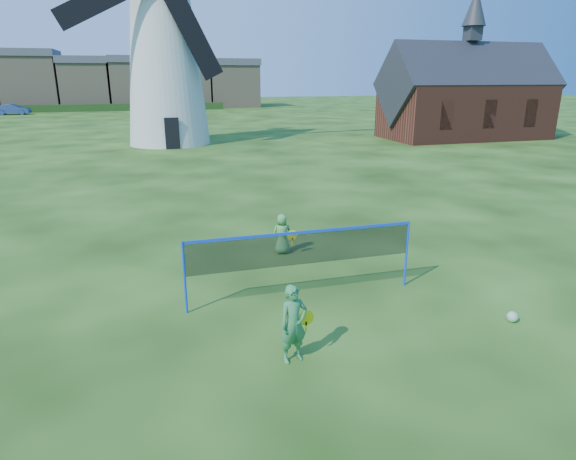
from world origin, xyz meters
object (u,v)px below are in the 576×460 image
Objects in this scene: player_boy at (282,234)px; windmill at (165,57)px; badminton_net at (303,249)px; chapel at (466,98)px; player_girl at (294,324)px; play_ball at (512,317)px; car_right at (13,109)px.

windmill is at bearing -78.03° from player_boy.
player_boy is at bearing 83.12° from badminton_net.
player_boy is at bearing -86.14° from windmill.
badminton_net reaches higher than player_boy.
player_boy is at bearing -134.10° from chapel.
chapel reaches higher than player_boy.
player_girl is at bearing -129.64° from chapel.
chapel reaches higher than play_ball.
car_right is at bearing 92.99° from player_girl.
car_right is at bearing -63.74° from player_boy.
badminton_net is 1.27× the size of car_right.
car_right is (-18.14, 64.31, -0.04)m from player_girl.
windmill is at bearing 92.72° from badminton_net.
car_right is at bearing 109.47° from play_ball.
car_right reaches higher than player_boy.
play_ball is (4.96, -29.38, -5.86)m from windmill.
car_right is (-22.70, 64.23, 0.54)m from play_ball.
car_right is (-19.04, 62.03, -0.49)m from badminton_net.
windmill is at bearing -148.99° from car_right.
player_boy is 0.28× the size of car_right.
chapel is 55.15m from car_right.
player_girl is 66.82m from car_right.
chapel is 9.36× the size of player_girl.
badminton_net is 4.40m from play_ball.
chapel is at bearing -125.99° from player_boy.
play_ball is 0.06× the size of car_right.
chapel is 3.26× the size of car_right.
player_girl is at bearing -89.23° from windmill.
badminton_net is 64.89m from car_right.
badminton_net is 2.50m from player_girl.
play_ball is (4.56, 0.09, -0.58)m from player_girl.
badminton_net is at bearing 91.23° from player_boy.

